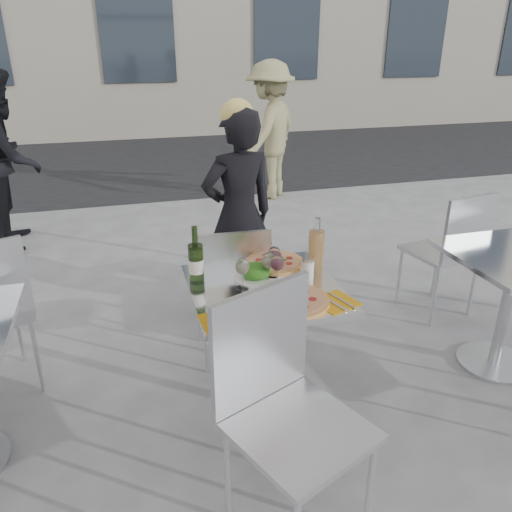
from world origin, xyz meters
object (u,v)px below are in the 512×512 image
object	(u,v)px
main_table	(264,323)
wineglass_white_b	(268,262)
wineglass_red_b	(274,255)
side_table_right	(510,287)
pizza_near	(292,300)
pedestrian_a	(6,159)
sugar_shaker	(308,268)
wineglass_red_a	(277,264)
napkin_right	(335,302)
side_chair_rfar	(452,245)
wine_bottle	(196,261)
napkin_left	(222,321)
pizza_far	(275,263)
woman_diner	(239,216)
pedestrian_b	(270,131)
salad_plate	(256,273)
wineglass_white_a	(242,268)
carafe	(316,250)
chair_far	(232,285)
chair_near	(282,396)

from	to	relation	value
main_table	wineglass_white_b	world-z (taller)	wineglass_white_b
main_table	wineglass_red_b	xyz separation A→B (m)	(0.09, 0.11, 0.32)
side_table_right	pizza_near	bearing A→B (deg)	-172.43
pedestrian_a	sugar_shaker	size ratio (longest dim) A/B	15.59
wineglass_white_b	wineglass_red_a	xyz separation A→B (m)	(0.04, -0.03, 0.00)
napkin_right	side_chair_rfar	bearing A→B (deg)	15.92
wine_bottle	napkin_left	xyz separation A→B (m)	(0.04, -0.41, -0.11)
pizza_far	woman_diner	bearing A→B (deg)	88.42
pizza_near	pedestrian_b	bearing A→B (deg)	74.16
salad_plate	wineglass_white_a	xyz separation A→B (m)	(-0.09, -0.08, 0.07)
wine_bottle	wineglass_red_a	distance (m)	0.40
woman_diner	napkin_left	size ratio (longest dim) A/B	7.35
pizza_far	carafe	size ratio (longest dim) A/B	1.21
pizza_near	napkin_left	size ratio (longest dim) A/B	1.74
woman_diner	pedestrian_a	bearing A→B (deg)	-58.70
wineglass_red_a	chair_far	bearing A→B (deg)	105.18
sugar_shaker	pedestrian_b	bearing A→B (deg)	75.54
wine_bottle	sugar_shaker	distance (m)	0.56
pizza_far	sugar_shaker	xyz separation A→B (m)	(0.12, -0.17, 0.04)
salad_plate	napkin_left	distance (m)	0.44
side_chair_rfar	wine_bottle	distance (m)	1.95
side_table_right	chair_far	bearing A→B (deg)	162.98
side_chair_rfar	wineglass_white_b	bearing A→B (deg)	10.65
side_table_right	side_chair_rfar	bearing A→B (deg)	85.50
chair_far	wineglass_red_a	size ratio (longest dim) A/B	5.75
wineglass_white_a	pedestrian_a	bearing A→B (deg)	116.77
side_chair_rfar	woman_diner	size ratio (longest dim) A/B	0.63
chair_far	woman_diner	size ratio (longest dim) A/B	0.61
chair_near	pedestrian_a	world-z (taller)	pedestrian_a
pedestrian_a	carafe	bearing A→B (deg)	-146.88
wine_bottle	woman_diner	bearing A→B (deg)	65.03
chair_far	salad_plate	distance (m)	0.46
pizza_far	wineglass_red_b	world-z (taller)	wineglass_red_b
wineglass_red_b	napkin_left	xyz separation A→B (m)	(-0.36, -0.38, -0.11)
side_table_right	pizza_near	xyz separation A→B (m)	(-1.42, -0.19, 0.22)
napkin_right	pedestrian_a	bearing A→B (deg)	101.98
woman_diner	pizza_far	world-z (taller)	woman_diner
pedestrian_a	salad_plate	xyz separation A→B (m)	(1.62, -2.96, -0.05)
side_table_right	wine_bottle	xyz separation A→B (m)	(-1.81, 0.14, 0.32)
woman_diner	pedestrian_a	xyz separation A→B (m)	(-1.79, 1.93, 0.10)
chair_far	napkin_left	bearing A→B (deg)	76.46
salad_plate	wineglass_red_b	xyz separation A→B (m)	(0.10, 0.02, 0.07)
pedestrian_a	wine_bottle	size ratio (longest dim) A/B	5.66
salad_plate	chair_far	bearing A→B (deg)	96.00
wineglass_red_a	chair_near	bearing A→B (deg)	-106.18
pizza_near	carafe	world-z (taller)	carafe
pizza_near	wineglass_red_b	world-z (taller)	wineglass_red_b
pedestrian_a	chair_far	bearing A→B (deg)	-148.80
chair_far	chair_near	bearing A→B (deg)	89.23
side_chair_rfar	carafe	world-z (taller)	carafe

